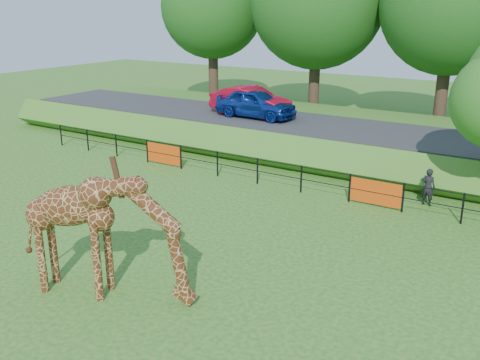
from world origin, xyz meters
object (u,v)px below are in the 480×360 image
(giraffe, at_px, (106,236))
(visitor, at_px, (428,187))
(car_red, at_px, (251,101))
(car_blue, at_px, (256,103))

(giraffe, distance_m, visitor, 12.11)
(car_red, xyz_separation_m, visitor, (10.70, -5.06, -1.47))
(giraffe, relative_size, car_red, 1.00)
(car_red, distance_m, visitor, 11.93)
(car_blue, distance_m, visitor, 11.18)
(car_red, bearing_deg, car_blue, -122.85)
(giraffe, relative_size, visitor, 3.25)
(giraffe, relative_size, car_blue, 1.05)
(visitor, bearing_deg, giraffe, 72.56)
(giraffe, height_order, car_blue, giraffe)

